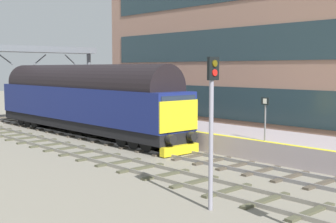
# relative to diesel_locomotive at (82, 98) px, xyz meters

# --- Properties ---
(ground_plane) EXTENTS (140.00, 140.00, 0.00)m
(ground_plane) POSITION_rel_diesel_locomotive_xyz_m (-0.00, -8.04, -2.48)
(ground_plane) COLOR gray
(ground_plane) RESTS_ON ground
(track_main) EXTENTS (2.50, 60.00, 0.15)m
(track_main) POSITION_rel_diesel_locomotive_xyz_m (-0.00, -8.04, -2.43)
(track_main) COLOR slate
(track_main) RESTS_ON ground
(track_adjacent_west) EXTENTS (2.50, 60.00, 0.15)m
(track_adjacent_west) POSITION_rel_diesel_locomotive_xyz_m (-3.51, -8.04, -2.43)
(track_adjacent_west) COLOR gray
(track_adjacent_west) RESTS_ON ground
(station_platform) EXTENTS (4.00, 44.00, 1.01)m
(station_platform) POSITION_rel_diesel_locomotive_xyz_m (3.60, -8.04, -1.98)
(station_platform) COLOR #A19498
(station_platform) RESTS_ON ground
(station_building) EXTENTS (6.02, 35.52, 11.61)m
(station_building) POSITION_rel_diesel_locomotive_xyz_m (10.34, -10.86, 3.32)
(station_building) COLOR #A07764
(station_building) RESTS_ON ground
(diesel_locomotive) EXTENTS (2.74, 19.02, 4.68)m
(diesel_locomotive) POSITION_rel_diesel_locomotive_xyz_m (0.00, 0.00, 0.00)
(diesel_locomotive) COLOR black
(diesel_locomotive) RESTS_ON ground
(signal_post_mid) EXTENTS (0.44, 0.22, 4.80)m
(signal_post_mid) POSITION_rel_diesel_locomotive_xyz_m (-5.55, -16.58, 0.48)
(signal_post_mid) COLOR gray
(signal_post_mid) RESTS_ON ground
(platform_number_sign) EXTENTS (0.10, 0.44, 2.07)m
(platform_number_sign) POSITION_rel_diesel_locomotive_xyz_m (1.88, -13.24, -0.11)
(platform_number_sign) COLOR slate
(platform_number_sign) RESTS_ON station_platform
(overhead_footbridge) EXTENTS (12.81, 2.00, 6.24)m
(overhead_footbridge) POSITION_rel_diesel_locomotive_xyz_m (0.29, 9.31, 3.18)
(overhead_footbridge) COLOR slate
(overhead_footbridge) RESTS_ON ground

